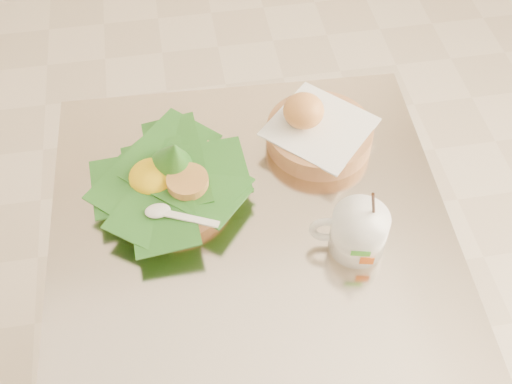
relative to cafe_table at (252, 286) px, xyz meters
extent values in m
plane|color=beige|center=(-0.14, 0.05, -0.53)|extent=(3.60, 3.60, 0.00)
cylinder|color=gray|center=(0.00, 0.00, -0.52)|extent=(0.44, 0.44, 0.03)
cylinder|color=gray|center=(0.00, 0.00, -0.16)|extent=(0.07, 0.07, 0.69)
cube|color=beige|center=(0.00, 0.00, 0.21)|extent=(0.73, 0.73, 0.03)
cylinder|color=tan|center=(-0.13, 0.10, 0.24)|extent=(0.22, 0.22, 0.04)
cone|color=#26621C|center=(-0.12, 0.10, 0.30)|extent=(0.12, 0.13, 0.11)
ellipsoid|color=yellow|center=(-0.16, 0.10, 0.26)|extent=(0.08, 0.08, 0.05)
cylinder|color=#CC9347|center=(-0.10, 0.07, 0.27)|extent=(0.07, 0.07, 0.02)
cylinder|color=tan|center=(0.16, 0.17, 0.24)|extent=(0.20, 0.20, 0.04)
cube|color=white|center=(0.16, 0.17, 0.26)|extent=(0.24, 0.24, 0.01)
ellipsoid|color=#C96D2E|center=(0.13, 0.18, 0.30)|extent=(0.08, 0.08, 0.06)
cylinder|color=white|center=(0.17, -0.08, 0.26)|extent=(0.09, 0.09, 0.08)
torus|color=white|center=(0.12, -0.06, 0.26)|extent=(0.06, 0.03, 0.06)
cylinder|color=#472514|center=(0.17, -0.08, 0.30)|extent=(0.09, 0.09, 0.01)
cylinder|color=black|center=(0.19, -0.08, 0.32)|extent=(0.03, 0.04, 0.12)
cube|color=green|center=(0.16, -0.12, 0.27)|extent=(0.03, 0.01, 0.01)
cube|color=orange|center=(0.17, -0.13, 0.25)|extent=(0.02, 0.01, 0.02)
camera|label=1|loc=(-0.10, -0.64, 1.14)|focal=45.00mm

